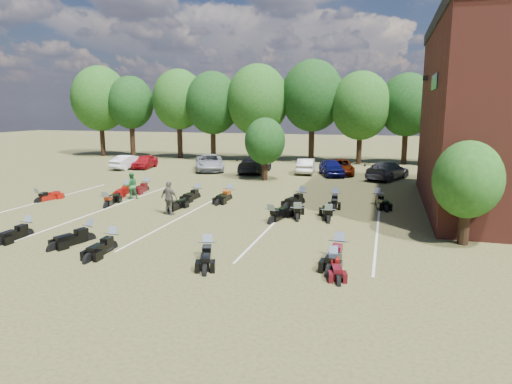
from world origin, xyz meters
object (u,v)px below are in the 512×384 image
(motorcycle_3, at_px, (112,249))
(motorcycle_14, at_px, (146,191))
(person_grey, at_px, (169,198))
(person_green, at_px, (131,186))
(motorcycle_7, at_px, (39,202))
(car_0, at_px, (145,161))
(car_4, at_px, (332,168))

(motorcycle_3, height_order, motorcycle_14, motorcycle_14)
(person_grey, relative_size, motorcycle_3, 0.81)
(motorcycle_3, bearing_deg, motorcycle_14, 111.24)
(person_grey, xyz_separation_m, motorcycle_3, (0.47, -6.13, -0.92))
(person_green, relative_size, motorcycle_3, 0.74)
(person_grey, bearing_deg, motorcycle_14, -36.69)
(motorcycle_3, xyz_separation_m, motorcycle_14, (-5.37, 12.33, 0.00))
(person_green, xyz_separation_m, person_grey, (4.30, -3.33, 0.08))
(motorcycle_7, distance_m, motorcycle_14, 6.90)
(car_0, height_order, motorcycle_7, car_0)
(car_0, height_order, car_4, car_4)
(motorcycle_7, height_order, motorcycle_14, motorcycle_14)
(car_0, bearing_deg, car_4, -6.83)
(motorcycle_3, distance_m, motorcycle_14, 13.45)
(motorcycle_3, bearing_deg, car_0, 114.31)
(car_0, distance_m, motorcycle_3, 25.83)
(person_grey, height_order, motorcycle_3, person_grey)
(person_grey, bearing_deg, motorcycle_3, 109.49)
(person_green, bearing_deg, motorcycle_14, -116.38)
(motorcycle_3, height_order, motorcycle_7, motorcycle_3)
(car_0, relative_size, motorcycle_14, 1.63)
(car_4, xyz_separation_m, motorcycle_3, (-6.15, -23.07, -0.69))
(person_green, distance_m, motorcycle_3, 10.63)
(motorcycle_7, bearing_deg, person_grey, -173.06)
(person_grey, xyz_separation_m, motorcycle_7, (-9.17, 0.80, -0.92))
(motorcycle_7, bearing_deg, motorcycle_3, 156.26)
(motorcycle_14, bearing_deg, car_4, 39.31)
(person_green, bearing_deg, motorcycle_7, -10.60)
(car_4, relative_size, motorcycle_7, 1.87)
(car_0, height_order, person_grey, person_grey)
(car_0, relative_size, motorcycle_7, 1.72)
(car_0, xyz_separation_m, motorcycle_7, (1.91, -16.16, -0.64))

